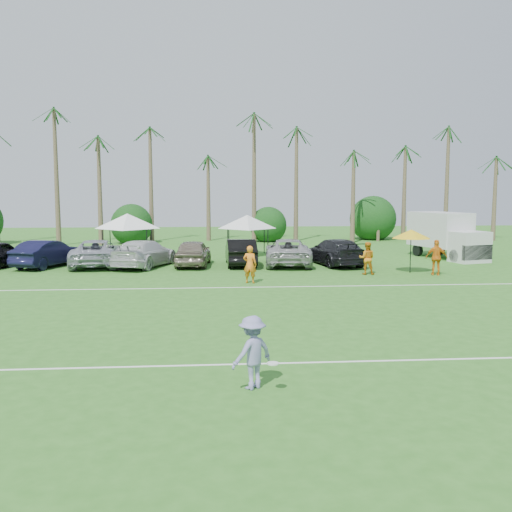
{
  "coord_description": "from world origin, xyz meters",
  "views": [
    {
      "loc": [
        0.86,
        -12.57,
        4.55
      ],
      "look_at": [
        2.89,
        13.08,
        1.6
      ],
      "focal_mm": 40.0,
      "sensor_mm": 36.0,
      "label": 1
    }
  ],
  "objects": [
    {
      "name": "ground",
      "position": [
        0.0,
        0.0,
        0.0
      ],
      "size": [
        120.0,
        120.0,
        0.0
      ],
      "primitive_type": "plane",
      "color": "#2F6D20",
      "rests_on": "ground"
    },
    {
      "name": "field_lines",
      "position": [
        0.0,
        8.0,
        0.01
      ],
      "size": [
        80.0,
        12.1,
        0.01
      ],
      "color": "white",
      "rests_on": "ground"
    },
    {
      "name": "palm_tree_2",
      "position": [
        -12.0,
        38.0,
        9.21
      ],
      "size": [
        2.4,
        2.4,
        10.9
      ],
      "color": "brown",
      "rests_on": "ground"
    },
    {
      "name": "palm_tree_3",
      "position": [
        -8.0,
        38.0,
        10.06
      ],
      "size": [
        2.4,
        2.4,
        11.9
      ],
      "color": "brown",
      "rests_on": "ground"
    },
    {
      "name": "palm_tree_4",
      "position": [
        -4.0,
        38.0,
        7.48
      ],
      "size": [
        2.4,
        2.4,
        8.9
      ],
      "color": "brown",
      "rests_on": "ground"
    },
    {
      "name": "palm_tree_5",
      "position": [
        0.0,
        38.0,
        8.35
      ],
      "size": [
        2.4,
        2.4,
        9.9
      ],
      "color": "brown",
      "rests_on": "ground"
    },
    {
      "name": "palm_tree_6",
      "position": [
        4.0,
        38.0,
        9.21
      ],
      "size": [
        2.4,
        2.4,
        10.9
      ],
      "color": "brown",
      "rests_on": "ground"
    },
    {
      "name": "palm_tree_7",
      "position": [
        8.0,
        38.0,
        10.06
      ],
      "size": [
        2.4,
        2.4,
        11.9
      ],
      "color": "brown",
      "rests_on": "ground"
    },
    {
      "name": "palm_tree_8",
      "position": [
        13.0,
        38.0,
        7.48
      ],
      "size": [
        2.4,
        2.4,
        8.9
      ],
      "color": "brown",
      "rests_on": "ground"
    },
    {
      "name": "palm_tree_9",
      "position": [
        18.0,
        38.0,
        8.35
      ],
      "size": [
        2.4,
        2.4,
        9.9
      ],
      "color": "brown",
      "rests_on": "ground"
    },
    {
      "name": "palm_tree_10",
      "position": [
        23.0,
        38.0,
        9.21
      ],
      "size": [
        2.4,
        2.4,
        10.9
      ],
      "color": "brown",
      "rests_on": "ground"
    },
    {
      "name": "palm_tree_11",
      "position": [
        27.0,
        38.0,
        10.06
      ],
      "size": [
        2.4,
        2.4,
        11.9
      ],
      "color": "brown",
      "rests_on": "ground"
    },
    {
      "name": "bush_tree_1",
      "position": [
        -6.0,
        39.0,
        1.8
      ],
      "size": [
        4.0,
        4.0,
        4.0
      ],
      "color": "brown",
      "rests_on": "ground"
    },
    {
      "name": "bush_tree_2",
      "position": [
        6.0,
        39.0,
        1.8
      ],
      "size": [
        4.0,
        4.0,
        4.0
      ],
      "color": "brown",
      "rests_on": "ground"
    },
    {
      "name": "bush_tree_3",
      "position": [
        16.0,
        39.0,
        1.8
      ],
      "size": [
        4.0,
        4.0,
        4.0
      ],
      "color": "brown",
      "rests_on": "ground"
    },
    {
      "name": "sideline_player_a",
      "position": [
        2.76,
        15.27,
        0.93
      ],
      "size": [
        0.79,
        0.64,
        1.87
      ],
      "primitive_type": "imported",
      "rotation": [
        0.0,
        0.0,
        2.82
      ],
      "color": "orange",
      "rests_on": "ground"
    },
    {
      "name": "sideline_player_b",
      "position": [
        9.32,
        17.67,
        0.89
      ],
      "size": [
        1.02,
        0.89,
        1.78
      ],
      "primitive_type": "imported",
      "rotation": [
        0.0,
        0.0,
        2.85
      ],
      "color": "orange",
      "rests_on": "ground"
    },
    {
      "name": "sideline_player_c",
      "position": [
        12.99,
        17.08,
        0.97
      ],
      "size": [
        1.21,
        0.74,
        1.93
      ],
      "primitive_type": "imported",
      "rotation": [
        0.0,
        0.0,
        2.89
      ],
      "color": "orange",
      "rests_on": "ground"
    },
    {
      "name": "box_truck",
      "position": [
        16.72,
        24.61,
        1.65
      ],
      "size": [
        3.79,
        6.37,
        3.09
      ],
      "rotation": [
        0.0,
        0.0,
        0.28
      ],
      "color": "silver",
      "rests_on": "ground"
    },
    {
      "name": "canopy_tent_left",
      "position": [
        -4.72,
        26.15,
        3.04
      ],
      "size": [
        4.38,
        4.38,
        3.55
      ],
      "color": "black",
      "rests_on": "ground"
    },
    {
      "name": "canopy_tent_right",
      "position": [
        3.39,
        27.3,
        2.86
      ],
      "size": [
        4.13,
        4.13,
        3.35
      ],
      "color": "black",
      "rests_on": "ground"
    },
    {
      "name": "market_umbrella",
      "position": [
        11.92,
        18.13,
        2.17
      ],
      "size": [
        2.17,
        2.17,
        2.42
      ],
      "color": "black",
      "rests_on": "ground"
    },
    {
      "name": "frisbee_player",
      "position": [
        1.78,
        0.16,
        0.85
      ],
      "size": [
        1.26,
        1.16,
        1.71
      ],
      "rotation": [
        0.0,
        0.0,
        3.77
      ],
      "color": "#8785BD",
      "rests_on": "ground"
    },
    {
      "name": "parked_car_1",
      "position": [
        -8.96,
        22.22,
        0.81
      ],
      "size": [
        3.33,
        5.22,
        1.62
      ],
      "primitive_type": "imported",
      "rotation": [
        0.0,
        0.0,
        2.79
      ],
      "color": "#131434",
      "rests_on": "ground"
    },
    {
      "name": "parked_car_2",
      "position": [
        -6.05,
        22.33,
        0.81
      ],
      "size": [
        3.13,
        6.03,
        1.62
      ],
      "primitive_type": "imported",
      "rotation": [
        0.0,
        0.0,
        3.22
      ],
      "color": "#9EA0AD",
      "rests_on": "ground"
    },
    {
      "name": "parked_car_3",
      "position": [
        -3.15,
        21.82,
        0.81
      ],
      "size": [
        4.0,
        6.03,
        1.62
      ],
      "primitive_type": "imported",
      "rotation": [
        0.0,
        0.0,
        2.8
      ],
      "color": "silver",
      "rests_on": "ground"
    },
    {
      "name": "parked_car_4",
      "position": [
        -0.24,
        22.03,
        0.81
      ],
      "size": [
        2.31,
        4.91,
        1.62
      ],
      "primitive_type": "imported",
      "rotation": [
        0.0,
        0.0,
        3.06
      ],
      "color": "#796D5D",
      "rests_on": "ground"
    },
    {
      "name": "parked_car_5",
      "position": [
        2.66,
        22.1,
        0.81
      ],
      "size": [
        1.79,
        4.95,
        1.62
      ],
      "primitive_type": "imported",
      "rotation": [
        0.0,
        0.0,
        3.16
      ],
      "color": "black",
      "rests_on": "ground"
    },
    {
      "name": "parked_car_6",
      "position": [
        5.57,
        21.99,
        0.81
      ],
      "size": [
        3.26,
        6.08,
        1.62
      ],
      "primitive_type": "imported",
      "rotation": [
        0.0,
        0.0,
        3.04
      ],
      "color": "#A1A1A1",
      "rests_on": "ground"
    },
    {
      "name": "parked_car_7",
      "position": [
        8.47,
        21.81,
        0.81
      ],
      "size": [
        3.23,
        5.91,
        1.62
      ],
      "primitive_type": "imported",
      "rotation": [
        0.0,
        0.0,
        3.32
      ],
      "color": "black",
      "rests_on": "ground"
    }
  ]
}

